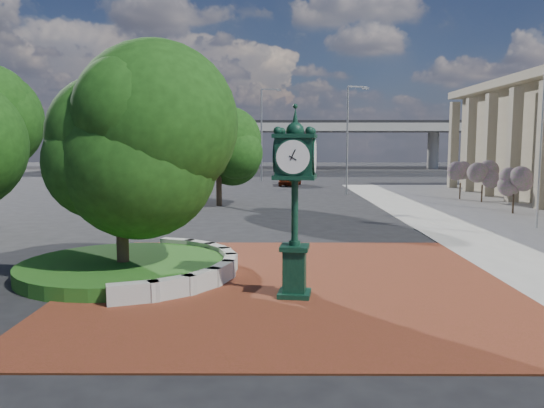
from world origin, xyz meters
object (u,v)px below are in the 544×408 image
at_px(post_clock, 295,195).
at_px(street_lamp_far, 264,127).
at_px(parked_car, 290,177).
at_px(flagpole_a, 542,129).
at_px(street_lamp_near, 350,131).

height_order(post_clock, street_lamp_far, street_lamp_far).
relative_size(parked_car, street_lamp_far, 0.48).
relative_size(post_clock, flagpole_a, 0.54).
bearing_deg(post_clock, street_lamp_far, 92.21).
xyz_separation_m(flagpole_a, street_lamp_near, (-6.40, 16.75, 0.30)).
bearing_deg(flagpole_a, parked_car, 112.36).
relative_size(street_lamp_near, street_lamp_far, 0.86).
xyz_separation_m(parked_car, street_lamp_near, (4.30, -9.25, 4.09)).
relative_size(parked_car, flagpole_a, 0.52).
bearing_deg(parked_car, post_clock, -84.08).
bearing_deg(street_lamp_near, post_clock, -100.68).
xyz_separation_m(parked_car, flagpole_a, (10.70, -26.00, 3.79)).
bearing_deg(post_clock, street_lamp_near, 79.32).
bearing_deg(post_clock, flagpole_a, 43.84).
distance_m(post_clock, parked_car, 37.27).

